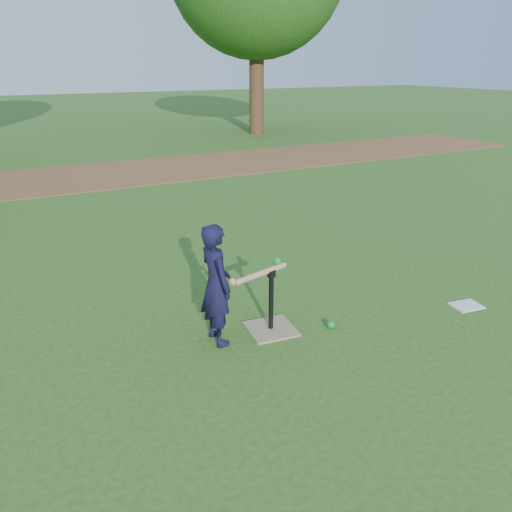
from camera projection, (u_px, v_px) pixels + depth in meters
name	position (u px, v px, depth m)	size (l,w,h in m)	color
ground	(245.00, 318.00, 4.94)	(80.00, 80.00, 0.00)	#285116
dirt_strip	(94.00, 176.00, 11.11)	(24.00, 3.00, 0.01)	brown
child	(216.00, 285.00, 4.35)	(0.41, 0.27, 1.11)	black
wiffle_ball_ground	(331.00, 325.00, 4.74)	(0.08, 0.08, 0.08)	#0B822C
clipboard	(466.00, 306.00, 5.19)	(0.30, 0.23, 0.01)	silver
batting_tee	(271.00, 320.00, 4.69)	(0.48, 0.48, 0.61)	#947D5E
swing_action	(262.00, 272.00, 4.45)	(0.63, 0.22, 0.12)	tan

